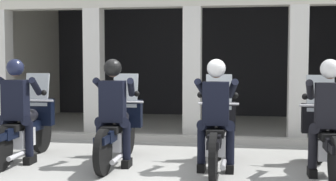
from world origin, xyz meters
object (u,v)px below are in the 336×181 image
police_officer_center_left (113,103)px  motorcycle_far_left (26,128)px  police_officer_far_left (16,102)px  motorcycle_center_left (119,130)px  motorcycle_center_right (217,133)px  police_officer_center_right (216,105)px  police_officer_far_right (329,108)px  motorcycle_far_right (325,137)px

police_officer_center_left → motorcycle_far_left: bearing=170.8°
police_officer_far_left → police_officer_center_left: same height
motorcycle_far_left → motorcycle_center_left: bearing=-0.3°
motorcycle_center_right → police_officer_center_right: (-0.00, -0.28, 0.44)m
police_officer_center_right → police_officer_far_right: 1.50m
motorcycle_center_right → police_officer_far_right: police_officer_far_right is taller
police_officer_far_left → motorcycle_center_left: 1.59m
police_officer_center_left → motorcycle_far_right: (3.00, 0.14, -0.44)m
police_officer_center_left → motorcycle_center_right: bearing=8.8°
police_officer_far_right → police_officer_center_right: bearing=-174.8°
motorcycle_far_right → police_officer_far_right: (-0.00, -0.28, 0.44)m
motorcycle_center_right → motorcycle_far_right: (1.50, -0.07, 0.00)m
motorcycle_center_left → motorcycle_far_right: (3.00, -0.14, 0.00)m
police_officer_center_right → police_officer_far_right: size_ratio=1.00×
motorcycle_far_right → police_officer_far_right: police_officer_far_right is taller
motorcycle_center_right → motorcycle_far_right: bearing=-6.1°
motorcycle_far_left → motorcycle_center_right: size_ratio=1.00×
motorcycle_far_left → motorcycle_far_right: bearing=-2.5°
police_officer_center_left → police_officer_far_right: same height
police_officer_center_left → police_officer_center_right: (1.50, -0.08, 0.00)m
motorcycle_center_right → police_officer_far_left: bearing=-179.4°
police_officer_far_left → motorcycle_far_right: size_ratio=0.78×
police_officer_center_left → motorcycle_center_right: 1.58m
police_officer_center_left → motorcycle_far_right: bearing=3.6°
police_officer_center_right → motorcycle_far_right: 1.58m
motorcycle_center_left → motorcycle_center_right: bearing=-2.0°
police_officer_center_right → police_officer_far_right: (1.50, -0.07, 0.00)m
motorcycle_far_left → police_officer_center_right: (3.00, -0.34, 0.44)m
motorcycle_center_right → police_officer_center_right: 0.52m
police_officer_far_left → police_officer_center_left: bearing=-0.3°
motorcycle_center_left → motorcycle_far_right: same height
motorcycle_center_right → police_officer_center_right: police_officer_center_right is taller
motorcycle_far_left → police_officer_center_right: police_officer_center_right is taller
motorcycle_center_left → police_officer_far_right: bearing=-7.1°
motorcycle_far_right → police_officer_far_right: bearing=-82.5°
motorcycle_far_left → police_officer_far_right: 4.54m
motorcycle_center_left → police_officer_center_right: (1.50, -0.36, 0.44)m
police_officer_far_left → police_officer_center_right: same height
police_officer_center_right → motorcycle_far_right: police_officer_center_right is taller
motorcycle_center_left → police_officer_far_right: 3.06m
motorcycle_far_left → police_officer_center_right: 3.05m
police_officer_far_left → police_officer_center_right: (3.00, -0.06, 0.00)m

